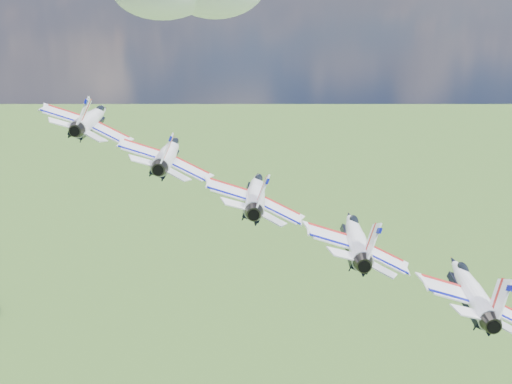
{
  "coord_description": "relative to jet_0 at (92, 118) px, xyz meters",
  "views": [
    {
      "loc": [
        -14.58,
        -73.8,
        171.03
      ],
      "look_at": [
        2.15,
        3.76,
        147.04
      ],
      "focal_mm": 50.0,
      "sensor_mm": 36.0,
      "label": 1
    }
  ],
  "objects": [
    {
      "name": "jet_0",
      "position": [
        0.0,
        0.0,
        0.0
      ],
      "size": [
        16.35,
        19.63,
        9.1
      ],
      "primitive_type": null,
      "rotation": [
        0.0,
        0.39,
        -0.24
      ],
      "color": "white"
    },
    {
      "name": "jet_2",
      "position": [
        18.37,
        -17.53,
        -6.16
      ],
      "size": [
        16.35,
        19.63,
        9.1
      ],
      "primitive_type": null,
      "rotation": [
        0.0,
        0.39,
        -0.24
      ],
      "color": "white"
    },
    {
      "name": "jet_4",
      "position": [
        36.74,
        -35.05,
        -12.33
      ],
      "size": [
        16.35,
        19.63,
        9.1
      ],
      "primitive_type": null,
      "rotation": [
        0.0,
        0.39,
        -0.24
      ],
      "color": "white"
    },
    {
      "name": "jet_3",
      "position": [
        27.55,
        -26.29,
        -9.25
      ],
      "size": [
        16.35,
        19.63,
        9.1
      ],
      "primitive_type": null,
      "rotation": [
        0.0,
        0.39,
        -0.24
      ],
      "color": "white"
    },
    {
      "name": "jet_1",
      "position": [
        9.18,
        -8.76,
        -3.08
      ],
      "size": [
        16.35,
        19.63,
        9.1
      ],
      "primitive_type": null,
      "rotation": [
        0.0,
        0.39,
        -0.24
      ],
      "color": "white"
    }
  ]
}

